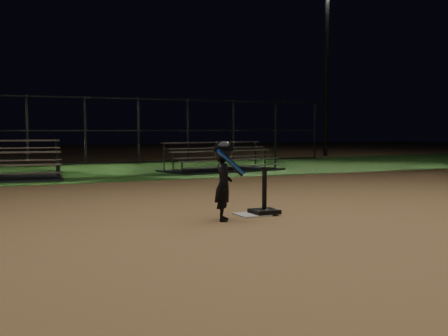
# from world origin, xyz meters

# --- Properties ---
(ground) EXTENTS (80.00, 80.00, 0.00)m
(ground) POSITION_xyz_m (0.00, 0.00, 0.00)
(ground) COLOR #997245
(ground) RESTS_ON ground
(grass_strip) EXTENTS (60.00, 8.00, 0.01)m
(grass_strip) POSITION_xyz_m (0.00, 10.00, 0.01)
(grass_strip) COLOR #25531A
(grass_strip) RESTS_ON ground
(home_plate) EXTENTS (0.45, 0.45, 0.02)m
(home_plate) POSITION_xyz_m (0.00, 0.00, 0.01)
(home_plate) COLOR beige
(home_plate) RESTS_ON ground
(batting_tee) EXTENTS (0.38, 0.38, 0.70)m
(batting_tee) POSITION_xyz_m (0.19, -0.03, 0.15)
(batting_tee) COLOR black
(batting_tee) RESTS_ON home_plate
(child_batter) EXTENTS (0.50, 0.46, 1.14)m
(child_batter) POSITION_xyz_m (-0.59, -0.25, 0.60)
(child_batter) COLOR black
(child_batter) RESTS_ON ground
(bleacher_right) EXTENTS (3.96, 2.48, 0.90)m
(bleacher_right) POSITION_xyz_m (3.27, 8.16, 0.19)
(bleacher_right) COLOR #B8B8BD
(bleacher_right) RESTS_ON ground
(backstop_fence) EXTENTS (20.08, 0.08, 2.50)m
(backstop_fence) POSITION_xyz_m (0.00, 13.00, 1.25)
(backstop_fence) COLOR #38383D
(backstop_fence) RESTS_ON ground
(light_pole_right) EXTENTS (0.90, 0.53, 8.30)m
(light_pole_right) POSITION_xyz_m (12.00, 14.94, 4.95)
(light_pole_right) COLOR #2D2D30
(light_pole_right) RESTS_ON ground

